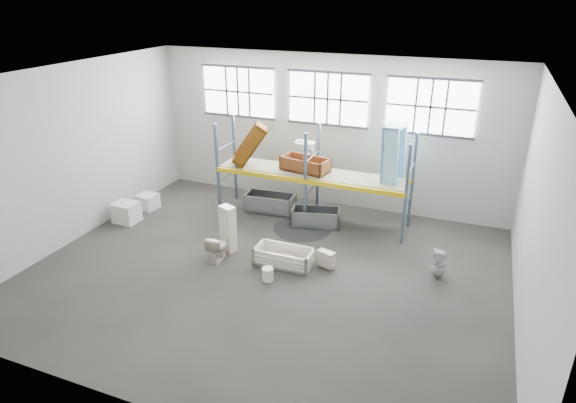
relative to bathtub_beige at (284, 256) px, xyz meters
The scene contains 34 objects.
floor 0.65m from the bathtub_beige, 117.94° to the right, with size 12.00×10.00×0.10m, color #49443E.
ceiling 4.86m from the bathtub_beige, 117.94° to the right, with size 12.00×10.00×0.10m, color silver.
wall_back 5.07m from the bathtub_beige, 93.50° to the left, with size 12.00×0.10×5.00m, color #AFACA1.
wall_front 6.02m from the bathtub_beige, 92.85° to the right, with size 12.00×0.10×5.00m, color #A9A69D.
wall_left 6.74m from the bathtub_beige, behind, with size 0.10×10.00×5.00m, color #A9A69C.
wall_right 6.23m from the bathtub_beige, ahead, with size 0.10×10.00×5.00m, color beige.
window_left 6.55m from the bathtub_beige, 128.21° to the left, with size 2.60×0.04×1.60m, color white.
window_mid 5.56m from the bathtub_beige, 93.59° to the left, with size 2.60×0.04×1.60m, color white.
window_right 6.28m from the bathtub_beige, 56.51° to the left, with size 2.60×0.04×1.60m, color white.
rack_upright_la 4.24m from the bathtub_beige, 144.04° to the left, with size 0.08×0.08×3.00m, color slate.
rack_upright_lb 5.02m from the bathtub_beige, 132.49° to the left, with size 0.08×0.08×3.00m, color slate.
rack_upright_ma 2.71m from the bathtub_beige, 96.65° to the left, with size 0.08×0.08×3.00m, color slate.
rack_upright_mb 3.81m from the bathtub_beige, 94.43° to the left, with size 0.08×0.08×3.00m, color slate.
rack_upright_ra 3.83m from the bathtub_beige, 41.12° to the left, with size 0.08×0.08×3.00m, color slate.
rack_upright_rb 4.67m from the bathtub_beige, 52.72° to the left, with size 0.08×0.08×3.00m, color slate.
rack_beam_front 2.71m from the bathtub_beige, 96.65° to the left, with size 6.00×0.10×0.14m, color yellow.
rack_beam_back 3.81m from the bathtub_beige, 94.43° to the left, with size 6.00×0.10×0.14m, color yellow.
shelf_deck 3.28m from the bathtub_beige, 95.32° to the left, with size 5.90×1.10×0.03m, color gray.
wet_patch 2.21m from the bathtub_beige, 97.26° to the left, with size 1.80×1.80×0.00m, color black.
bathtub_beige is the anchor object (origin of this frame).
cistern_spare 1.13m from the bathtub_beige, 11.22° to the left, with size 0.46×0.22×0.43m, color beige.
sink_in_tub 0.12m from the bathtub_beige, 21.81° to the right, with size 0.46×0.46×0.16m, color #EEE1CC.
toilet_beige 1.84m from the bathtub_beige, 165.99° to the right, with size 0.41×0.72×0.74m, color silver.
cistern_tall 1.81m from the bathtub_beige, behind, with size 0.43×0.28×1.35m, color beige.
toilet_white 4.02m from the bathtub_beige, 12.73° to the left, with size 0.35×0.36×0.78m, color silver.
steel_tub_left 3.51m from the bathtub_beige, 119.73° to the left, with size 1.61×0.75×0.59m, color #ADAEB6, non-canonical shape.
steel_tub_right 2.58m from the bathtub_beige, 89.59° to the left, with size 1.48×0.69×0.54m, color #9DA0A5, non-canonical shape.
rust_tub_flat 3.44m from the bathtub_beige, 99.68° to the left, with size 1.49×0.70×0.42m, color brown, non-canonical shape.
rust_tub_tilted 4.21m from the bathtub_beige, 129.26° to the left, with size 1.43×0.67×0.40m, color #7C4707, non-canonical shape.
sink_on_shelf 3.37m from the bathtub_beige, 99.17° to the left, with size 0.64×0.49×0.56m, color silver.
blue_tub_upright 4.43m from the bathtub_beige, 56.25° to the left, with size 1.73×0.81×0.49m, color #96D2EF, non-canonical shape.
bucket 0.90m from the bathtub_beige, 95.30° to the right, with size 0.29×0.29×0.34m, color white.
carton_near 5.69m from the bathtub_beige, behind, with size 0.74×0.64×0.64m, color silver.
carton_far 5.91m from the bathtub_beige, 163.19° to the left, with size 0.60×0.60×0.50m, color silver.
Camera 1 is at (4.66, -10.19, 6.82)m, focal length 30.82 mm.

